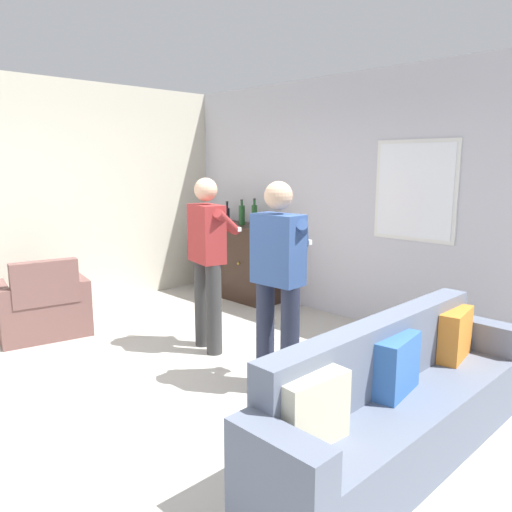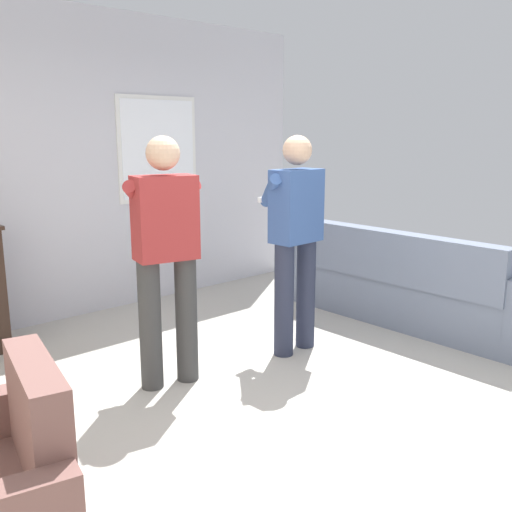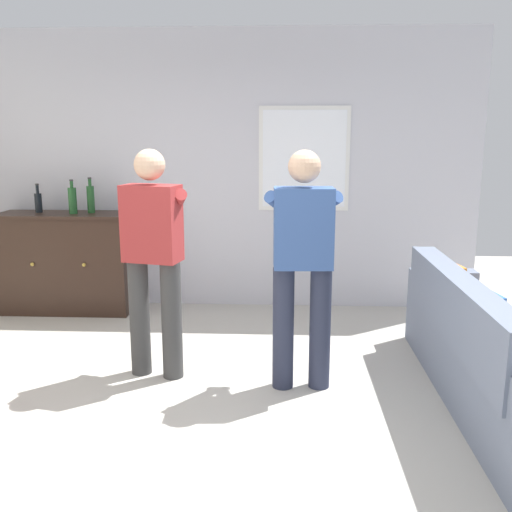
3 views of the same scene
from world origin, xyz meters
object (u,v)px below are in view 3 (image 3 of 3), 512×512
(couch, at_px, (480,353))
(person_standing_left, at_px, (154,253))
(person_standing_right, at_px, (303,259))
(bottle_spirits_clear, at_px, (73,200))
(sideboard_cabinet, at_px, (67,263))
(bottle_liquor_amber, at_px, (38,202))
(bottle_wine_green, at_px, (91,198))

(couch, distance_m, person_standing_left, 2.36)
(person_standing_left, bearing_deg, person_standing_right, -8.13)
(bottle_spirits_clear, height_order, person_standing_right, person_standing_right)
(couch, distance_m, person_standing_right, 1.34)
(sideboard_cabinet, bearing_deg, person_standing_right, -35.85)
(bottle_liquor_amber, bearing_deg, couch, -26.60)
(bottle_wine_green, relative_size, person_standing_right, 0.21)
(sideboard_cabinet, relative_size, bottle_liquor_amber, 4.58)
(bottle_wine_green, xyz_separation_m, person_standing_right, (2.05, -1.72, -0.22))
(person_standing_right, bearing_deg, bottle_liquor_amber, 146.45)
(bottle_wine_green, relative_size, bottle_spirits_clear, 1.04)
(couch, xyz_separation_m, person_standing_left, (-2.26, 0.33, 0.60))
(person_standing_left, bearing_deg, bottle_liquor_amber, 134.07)
(couch, bearing_deg, bottle_liquor_amber, 153.40)
(bottle_liquor_amber, bearing_deg, bottle_wine_green, 1.10)
(person_standing_right, bearing_deg, person_standing_left, 171.87)
(bottle_spirits_clear, relative_size, person_standing_left, 0.20)
(sideboard_cabinet, bearing_deg, bottle_wine_green, 10.34)
(couch, relative_size, person_standing_right, 1.46)
(bottle_spirits_clear, bearing_deg, couch, -28.16)
(bottle_liquor_amber, relative_size, person_standing_right, 0.17)
(couch, xyz_separation_m, sideboard_cabinet, (-3.51, 1.85, 0.17))
(couch, height_order, sideboard_cabinet, sideboard_cabinet)
(couch, height_order, person_standing_left, person_standing_left)
(sideboard_cabinet, relative_size, bottle_wine_green, 3.76)
(bottle_wine_green, height_order, person_standing_right, person_standing_right)
(couch, bearing_deg, bottle_wine_green, 149.64)
(person_standing_left, height_order, person_standing_right, same)
(sideboard_cabinet, relative_size, bottle_spirits_clear, 3.92)
(bottle_spirits_clear, xyz_separation_m, person_standing_left, (1.13, -1.49, -0.21))
(couch, xyz_separation_m, bottle_wine_green, (-3.24, 1.90, 0.81))
(person_standing_left, bearing_deg, sideboard_cabinet, 129.29)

